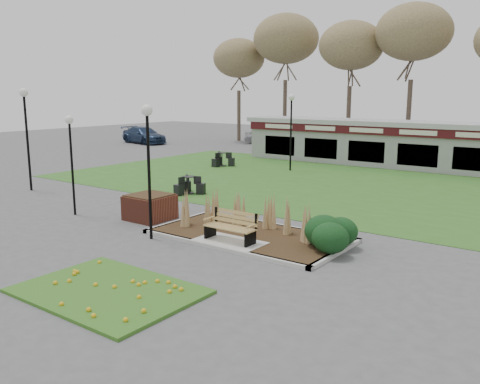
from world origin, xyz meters
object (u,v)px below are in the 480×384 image
Objects in this scene: bistro_set_b at (189,188)px; car_silver at (265,136)px; bistro_set_a at (222,161)px; car_black at (290,145)px; lamp_post_mid_left at (26,117)px; lamp_post_far_left at (291,115)px; car_blue at (144,135)px; brick_planter at (150,207)px; park_bench at (232,226)px; food_pavilion at (425,145)px; lamp_post_near_right at (148,142)px; lamp_post_near_left at (71,143)px.

car_silver is (-10.01, 21.51, 0.44)m from bistro_set_b.
car_silver is (-5.61, 13.43, 0.42)m from bistro_set_a.
car_black is (0.67, 7.43, 0.52)m from bistro_set_a.
lamp_post_mid_left is 1.06× the size of lamp_post_far_left.
brick_planter is at bearing -121.65° from car_blue.
car_black reaches higher than park_bench.
food_pavilion is 4.93× the size of car_black.
car_black is (3.05, 19.37, -2.72)m from lamp_post_mid_left.
food_pavilion is at bearing 54.13° from lamp_post_mid_left.
park_bench is at bearing 22.90° from lamp_post_near_right.
car_blue is at bearing 136.27° from car_silver.
lamp_post_mid_left is at bearing -118.36° from lamp_post_far_left.
bistro_set_a is at bearing 120.31° from lamp_post_near_right.
car_black is (-10.21, 20.75, 0.23)m from park_bench.
lamp_post_mid_left is 25.73m from car_silver.
park_bench is 31.43m from car_silver.
food_pavilion is 6.44× the size of lamp_post_near_left.
car_blue is (-19.52, 15.51, 0.47)m from bistro_set_b.
car_silver is at bearing 156.89° from food_pavilion.
brick_planter is 0.06× the size of food_pavilion.
bistro_set_b is at bearing 29.67° from lamp_post_mid_left.
bistro_set_a is at bearing 78.74° from lamp_post_mid_left.
car_black is 0.95× the size of car_blue.
lamp_post_near_right is 11.05m from lamp_post_mid_left.
car_blue reaches higher than bistro_set_a.
car_blue is at bearing 141.52° from bistro_set_b.
lamp_post_near_left is 4.85m from lamp_post_near_right.
bistro_set_b is at bearing -61.45° from bistro_set_a.
lamp_post_mid_left is at bearing -101.26° from bistro_set_a.
car_black is at bearing 120.78° from lamp_post_far_left.
lamp_post_mid_left reaches higher than bistro_set_b.
lamp_post_near_left reaches higher than park_bench.
food_pavilion is 22.72m from lamp_post_mid_left.
car_black is (-7.73, 21.80, -2.31)m from lamp_post_near_right.
food_pavilion is 5.76× the size of car_silver.
food_pavilion is 21.50m from lamp_post_near_left.
bistro_set_a is at bearing 118.55° from bistro_set_b.
bistro_set_a is at bearing -105.02° from car_blue.
lamp_post_near_right is at bearing -6.89° from lamp_post_near_left.
car_black is at bearing 116.20° from park_bench.
brick_planter is 0.31× the size of lamp_post_mid_left.
park_bench is at bearing -9.69° from brick_planter.
lamp_post_far_left is at bearing 11.21° from bistro_set_a.
lamp_post_far_left reaches higher than car_black.
car_blue reaches higher than brick_planter.
park_bench is at bearing -166.01° from car_black.
lamp_post_near_right reaches higher than brick_planter.
lamp_post_near_right is 0.86× the size of car_black.
car_blue is at bearing 77.79° from car_black.
brick_planter is 9.40m from lamp_post_mid_left.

